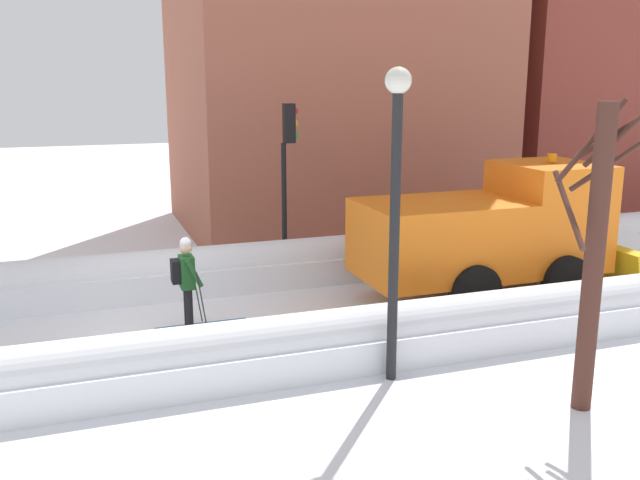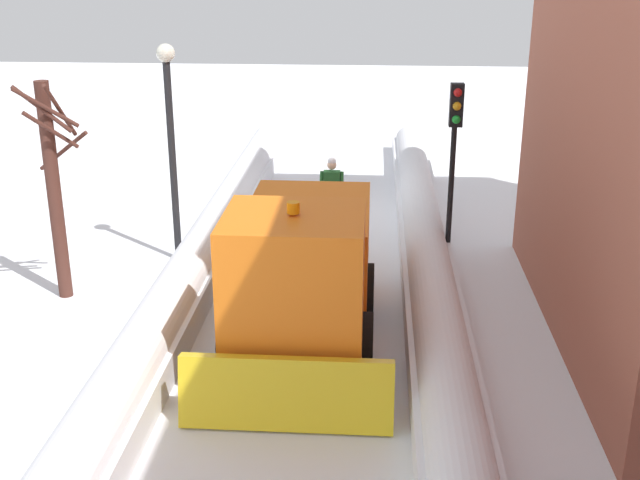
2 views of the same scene
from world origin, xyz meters
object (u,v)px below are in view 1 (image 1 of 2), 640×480
at_px(street_lamp, 396,187).
at_px(bare_tree_near, 595,250).
at_px(plow_truck, 494,231).
at_px(skier, 187,278).
at_px(traffic_light_pole, 288,157).

height_order(street_lamp, bare_tree_near, street_lamp).
relative_size(plow_truck, bare_tree_near, 1.34).
bearing_deg(bare_tree_near, plow_truck, 161.22).
relative_size(skier, bare_tree_near, 0.41).
bearing_deg(plow_truck, street_lamp, -50.54).
distance_m(plow_truck, traffic_light_pole, 4.98).
height_order(traffic_light_pole, bare_tree_near, bare_tree_near).
distance_m(skier, traffic_light_pole, 4.42).
height_order(plow_truck, traffic_light_pole, traffic_light_pole).
bearing_deg(bare_tree_near, street_lamp, -129.40).
distance_m(traffic_light_pole, street_lamp, 6.16).
distance_m(skier, bare_tree_near, 7.31).
xyz_separation_m(plow_truck, bare_tree_near, (5.07, -1.72, 0.90)).
bearing_deg(bare_tree_near, traffic_light_pole, -165.53).
relative_size(plow_truck, street_lamp, 1.22).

